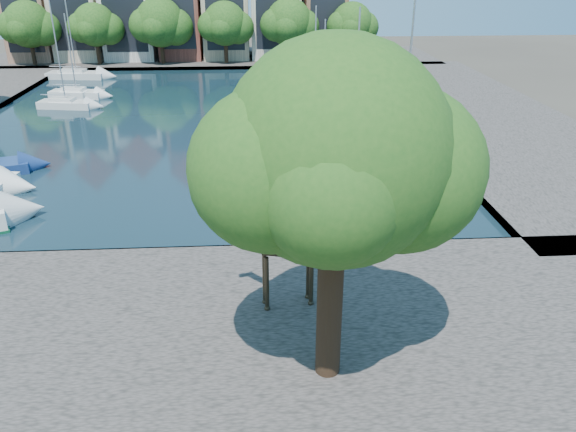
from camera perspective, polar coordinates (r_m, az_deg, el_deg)
name	(u,v)px	position (r m, az deg, el deg)	size (l,w,h in m)	color
ground	(144,257)	(27.17, -14.45, -4.04)	(160.00, 160.00, 0.00)	#38332B
water_basin	(192,121)	(49.37, -9.75, 9.49)	(38.00, 50.00, 0.08)	black
near_quay	(109,346)	(21.28, -17.73, -12.50)	(50.00, 14.00, 0.50)	#544D49
far_quay	(214,58)	(80.56, -7.58, 15.61)	(60.00, 16.00, 0.50)	#544D49
right_quay	(478,114)	(52.82, 18.72, 9.78)	(14.00, 52.00, 0.50)	#544D49
plane_tree	(339,161)	(15.43, 5.21, 5.56)	(8.32, 6.40, 10.62)	#332114
townhouse_west_end	(32,4)	(84.47, -24.56, 19.03)	(5.44, 9.18, 14.93)	#986B53
townhouse_west_inner	(130,3)	(81.14, -15.77, 20.08)	(6.43, 9.18, 15.15)	silver
townhouse_east_inner	(226,0)	(79.63, -6.36, 20.99)	(5.94, 9.18, 15.79)	tan
townhouse_east_end	(323,4)	(80.18, 3.62, 20.67)	(5.44, 9.18, 14.43)	brown
far_tree_far_west	(29,26)	(79.12, -24.83, 17.13)	(7.28, 5.60, 7.68)	#332114
far_tree_west	(95,26)	(76.75, -18.98, 17.76)	(6.76, 5.20, 7.36)	#332114
far_tree_mid_west	(161,24)	(75.12, -12.79, 18.48)	(7.80, 6.00, 8.00)	#332114
far_tree_mid_east	(226,25)	(74.37, -6.35, 18.73)	(7.02, 5.40, 7.52)	#332114
far_tree_east	(290,24)	(74.44, 0.16, 18.95)	(7.54, 5.80, 7.84)	#332114
far_tree_far_east	(353,25)	(75.39, 6.57, 18.75)	(6.76, 5.20, 7.36)	#332114
giraffe_statue	(281,243)	(20.69, -0.67, -2.76)	(3.80, 0.97, 5.42)	#372B1B
sailboat_left_c	(66,102)	(56.73, -21.63, 10.68)	(5.19, 2.54, 9.35)	silver
sailboat_left_d	(77,92)	(60.72, -20.69, 11.67)	(5.37, 2.61, 7.94)	silver
sailboat_left_e	(76,73)	(71.06, -20.70, 13.39)	(6.75, 3.02, 10.29)	beige
sailboat_right_a	(401,163)	(37.06, 11.38, 5.29)	(6.83, 2.92, 12.16)	silver
sailboat_right_b	(353,154)	(38.75, 6.59, 6.29)	(6.09, 3.61, 9.93)	navy
sailboat_right_c	(323,98)	(54.86, 3.61, 11.87)	(6.00, 3.13, 7.66)	silver
sailboat_right_d	(315,81)	(62.51, 2.72, 13.56)	(5.47, 2.81, 8.22)	white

